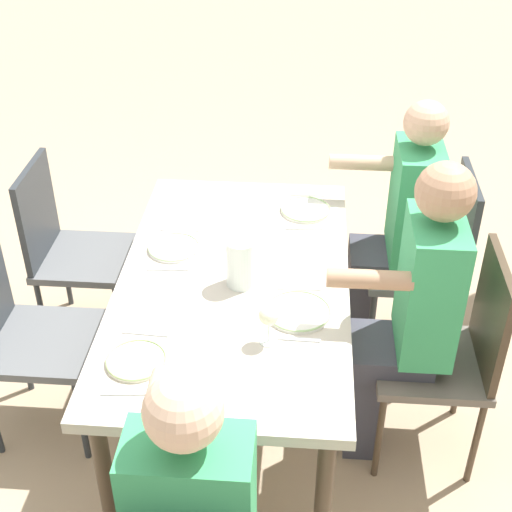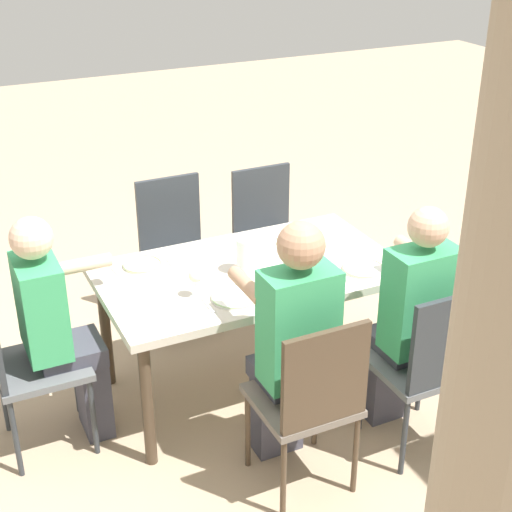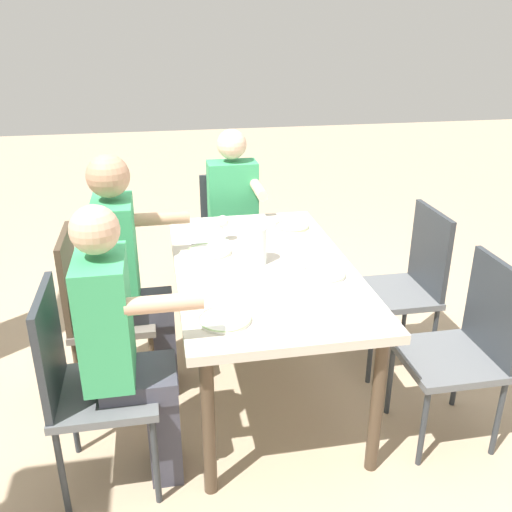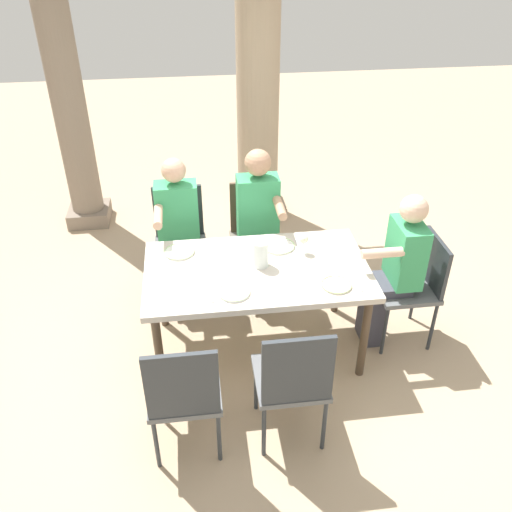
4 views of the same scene
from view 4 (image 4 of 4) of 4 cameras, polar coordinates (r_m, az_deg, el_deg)
ground_plane at (r=4.34m, az=0.10°, el=-9.57°), size 16.00×16.00×0.00m
dining_table at (r=3.91m, az=0.11°, el=-2.19°), size 1.60×0.91×0.76m
chair_west_north at (r=4.70m, az=-8.01°, el=2.16°), size 0.44×0.44×0.96m
chair_west_south at (r=3.33m, az=-7.60°, el=-13.97°), size 0.44×0.44×0.93m
chair_mid_north at (r=4.73m, az=-0.04°, el=2.69°), size 0.44×0.44×0.96m
chair_mid_south at (r=3.35m, az=3.92°, el=-12.73°), size 0.44×0.44×0.96m
chair_head_east at (r=4.30m, az=16.44°, el=-2.60°), size 0.44×0.44×0.89m
diner_woman_green at (r=4.47m, az=-8.16°, el=2.56°), size 0.35×0.49×1.31m
diner_man_white at (r=4.47m, az=0.32°, el=3.40°), size 0.35×0.50×1.35m
diner_guest_third at (r=4.15m, az=14.43°, el=-1.17°), size 0.49×0.35×1.26m
stone_column_near at (r=5.76m, az=-19.18°, el=15.24°), size 0.43×0.43×2.72m
stone_column_centre at (r=5.68m, az=0.19°, el=16.99°), size 0.56×0.56×2.76m
plate_0 at (r=4.07m, az=-8.08°, el=0.43°), size 0.23×0.23×0.02m
fork_0 at (r=4.08m, az=-10.17°, el=0.21°), size 0.02×0.17×0.01m
spoon_0 at (r=4.07m, az=-5.97°, el=0.51°), size 0.03×0.17×0.01m
plate_1 at (r=3.63m, az=-2.33°, el=-3.83°), size 0.22×0.22×0.02m
fork_1 at (r=3.62m, az=-4.70°, el=-4.08°), size 0.02×0.17×0.01m
spoon_1 at (r=3.64m, az=0.03°, el=-3.72°), size 0.03×0.17×0.01m
plate_2 at (r=4.10m, az=2.38°, el=1.07°), size 0.25×0.25×0.02m
wine_glass_2 at (r=3.99m, az=5.05°, el=1.75°), size 0.07×0.07×0.16m
fork_2 at (r=4.09m, az=0.31°, el=0.86°), size 0.02×0.17×0.01m
spoon_2 at (r=4.13m, az=4.44°, el=1.14°), size 0.02×0.17×0.01m
plate_3 at (r=3.73m, az=8.47°, el=-3.03°), size 0.21×0.21×0.02m
fork_3 at (r=3.70m, az=6.21°, el=-3.30°), size 0.03×0.17×0.01m
spoon_3 at (r=3.77m, az=10.66°, el=-2.91°), size 0.03×0.17×0.01m
water_pitcher at (r=3.85m, az=0.47°, el=0.11°), size 0.12×0.12×0.20m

